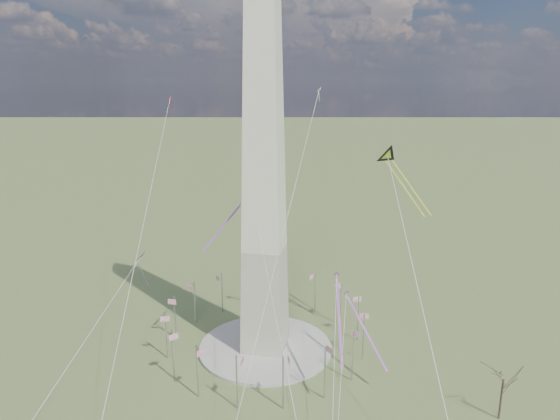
# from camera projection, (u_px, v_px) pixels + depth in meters

# --- Properties ---
(ground) EXTENTS (2000.00, 2000.00, 0.00)m
(ground) POSITION_uv_depth(u_px,v_px,m) (265.00, 348.00, 135.39)
(ground) COLOR #506331
(ground) RESTS_ON ground
(plaza) EXTENTS (36.00, 36.00, 0.80)m
(plaza) POSITION_uv_depth(u_px,v_px,m) (265.00, 347.00, 135.29)
(plaza) COLOR #A29E94
(plaza) RESTS_ON ground
(washington_monument) EXTENTS (15.56, 15.56, 100.00)m
(washington_monument) POSITION_uv_depth(u_px,v_px,m) (264.00, 175.00, 123.37)
(washington_monument) COLOR #B8AA9A
(washington_monument) RESTS_ON plaza
(flagpole_ring) EXTENTS (54.40, 54.40, 13.00)m
(flagpole_ring) POSITION_uv_depth(u_px,v_px,m) (265.00, 324.00, 133.56)
(flagpole_ring) COLOR #B1B5B8
(flagpole_ring) RESTS_ON ground
(tree_near) EXTENTS (8.24, 8.24, 14.43)m
(tree_near) POSITION_uv_depth(u_px,v_px,m) (504.00, 376.00, 104.66)
(tree_near) COLOR #4D362E
(tree_near) RESTS_ON ground
(kite_delta_black) EXTENTS (15.09, 17.58, 15.62)m
(kite_delta_black) POSITION_uv_depth(u_px,v_px,m) (390.00, 159.00, 131.64)
(kite_delta_black) COLOR black
(kite_delta_black) RESTS_ON ground
(kite_diamond_purple) EXTENTS (2.20, 3.43, 10.53)m
(kite_diamond_purple) POSITION_uv_depth(u_px,v_px,m) (141.00, 260.00, 136.49)
(kite_diamond_purple) COLOR #421B7B
(kite_diamond_purple) RESTS_ON ground
(kite_streamer_left) EXTENTS (5.10, 21.23, 14.67)m
(kite_streamer_left) POSITION_uv_depth(u_px,v_px,m) (339.00, 305.00, 117.35)
(kite_streamer_left) COLOR #F93D27
(kite_streamer_left) RESTS_ON ground
(kite_streamer_mid) EXTENTS (8.84, 17.47, 12.84)m
(kite_streamer_mid) POSITION_uv_depth(u_px,v_px,m) (234.00, 212.00, 128.60)
(kite_streamer_mid) COLOR #F93D27
(kite_streamer_mid) RESTS_ON ground
(kite_streamer_right) EXTENTS (12.21, 15.90, 13.00)m
(kite_streamer_right) POSITION_uv_depth(u_px,v_px,m) (360.00, 320.00, 123.20)
(kite_streamer_right) COLOR #F93D27
(kite_streamer_right) RESTS_ON ground
(kite_small_red) EXTENTS (1.17, 1.51, 3.90)m
(kite_small_red) POSITION_uv_depth(u_px,v_px,m) (171.00, 98.00, 165.43)
(kite_small_red) COLOR red
(kite_small_red) RESTS_ON ground
(kite_small_white) EXTENTS (1.39, 1.65, 4.41)m
(kite_small_white) POSITION_uv_depth(u_px,v_px,m) (319.00, 91.00, 155.42)
(kite_small_white) COLOR silver
(kite_small_white) RESTS_ON ground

